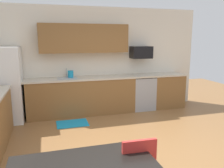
{
  "coord_description": "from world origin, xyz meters",
  "views": [
    {
      "loc": [
        -1.26,
        -3.34,
        1.89
      ],
      "look_at": [
        0.0,
        1.0,
        1.0
      ],
      "focal_mm": 36.88,
      "sensor_mm": 36.0,
      "label": 1
    }
  ],
  "objects_px": {
    "oven_range": "(142,92)",
    "microwave": "(141,52)",
    "refrigerator": "(4,85)",
    "kettle": "(71,75)"
  },
  "relations": [
    {
      "from": "refrigerator",
      "to": "kettle",
      "type": "height_order",
      "value": "refrigerator"
    },
    {
      "from": "oven_range",
      "to": "kettle",
      "type": "xyz_separation_m",
      "value": [
        -1.9,
        0.05,
        0.56
      ]
    },
    {
      "from": "oven_range",
      "to": "microwave",
      "type": "distance_m",
      "value": 1.08
    },
    {
      "from": "oven_range",
      "to": "microwave",
      "type": "xyz_separation_m",
      "value": [
        -0.0,
        0.1,
        1.08
      ]
    },
    {
      "from": "refrigerator",
      "to": "microwave",
      "type": "bearing_deg",
      "value": 3.03
    },
    {
      "from": "refrigerator",
      "to": "microwave",
      "type": "distance_m",
      "value": 3.47
    },
    {
      "from": "kettle",
      "to": "microwave",
      "type": "bearing_deg",
      "value": 1.51
    },
    {
      "from": "microwave",
      "to": "kettle",
      "type": "height_order",
      "value": "microwave"
    },
    {
      "from": "refrigerator",
      "to": "oven_range",
      "type": "relative_size",
      "value": 1.89
    },
    {
      "from": "refrigerator",
      "to": "oven_range",
      "type": "bearing_deg",
      "value": 1.35
    }
  ]
}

